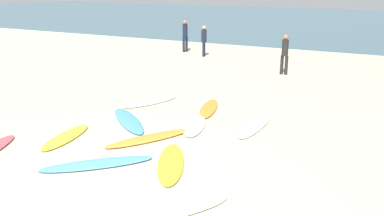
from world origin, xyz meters
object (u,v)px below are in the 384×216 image
(surfboard_7, at_px, (194,125))
(beachgoer_mid, at_px, (285,52))
(surfboard_4, at_px, (256,125))
(beachgoer_far, at_px, (204,39))
(surfboard_10, at_px, (171,163))
(surfboard_0, at_px, (209,108))
(surfboard_8, at_px, (149,138))
(surfboard_1, at_px, (97,164))
(surfboard_5, at_px, (177,209))
(surfboard_6, at_px, (150,102))
(beachgoer_near, at_px, (185,34))
(surfboard_2, at_px, (66,137))
(surfboard_9, at_px, (129,120))

(surfboard_7, bearing_deg, beachgoer_mid, 67.81)
(surfboard_4, bearing_deg, beachgoer_far, -57.96)
(beachgoer_mid, bearing_deg, surfboard_10, 92.92)
(surfboard_4, relative_size, beachgoer_mid, 1.45)
(surfboard_0, relative_size, surfboard_8, 0.87)
(surfboard_1, bearing_deg, beachgoer_mid, 130.40)
(surfboard_4, distance_m, surfboard_5, 5.07)
(surfboard_8, relative_size, beachgoer_mid, 1.39)
(surfboard_6, relative_size, beachgoer_near, 1.17)
(surfboard_2, height_order, beachgoer_far, beachgoer_far)
(surfboard_2, xyz_separation_m, beachgoer_mid, (2.73, 10.38, 0.93))
(surfboard_5, xyz_separation_m, surfboard_10, (-1.10, 1.64, 0.00))
(surfboard_6, height_order, surfboard_10, surfboard_10)
(surfboard_1, height_order, surfboard_10, same)
(surfboard_10, relative_size, beachgoer_mid, 1.31)
(beachgoer_far, bearing_deg, surfboard_8, -179.79)
(surfboard_6, distance_m, surfboard_7, 2.79)
(surfboard_10, bearing_deg, surfboard_0, 76.99)
(surfboard_5, relative_size, surfboard_6, 0.98)
(surfboard_7, bearing_deg, surfboard_4, 8.15)
(surfboard_9, relative_size, beachgoer_near, 1.42)
(surfboard_2, bearing_deg, surfboard_7, 32.99)
(surfboard_5, relative_size, surfboard_10, 0.91)
(surfboard_1, bearing_deg, surfboard_10, 74.22)
(beachgoer_near, height_order, beachgoer_far, beachgoer_near)
(surfboard_5, height_order, surfboard_8, surfboard_8)
(surfboard_10, bearing_deg, surfboard_9, 114.82)
(beachgoer_mid, bearing_deg, surfboard_1, 85.51)
(surfboard_6, relative_size, surfboard_9, 0.82)
(surfboard_2, xyz_separation_m, beachgoer_near, (-4.07, 13.79, 0.97))
(surfboard_7, distance_m, surfboard_8, 1.60)
(surfboard_0, bearing_deg, beachgoer_far, 100.05)
(surfboard_7, bearing_deg, surfboard_2, -155.81)
(surfboard_9, relative_size, surfboard_10, 1.13)
(surfboard_1, xyz_separation_m, surfboard_6, (-1.75, 4.80, -0.01))
(beachgoer_mid, bearing_deg, surfboard_0, 84.84)
(surfboard_1, bearing_deg, surfboard_9, 157.95)
(surfboard_0, height_order, surfboard_2, surfboard_0)
(surfboard_6, distance_m, surfboard_9, 2.06)
(surfboard_4, xyz_separation_m, surfboard_10, (-0.76, -3.42, 0.01))
(surfboard_0, xyz_separation_m, surfboard_1, (-0.33, -5.01, 0.00))
(surfboard_0, height_order, beachgoer_near, beachgoer_near)
(surfboard_10, relative_size, beachgoer_near, 1.26)
(surfboard_0, distance_m, surfboard_6, 2.08)
(surfboard_0, distance_m, surfboard_7, 1.66)
(surfboard_10, bearing_deg, surfboard_6, 100.78)
(surfboard_6, relative_size, surfboard_8, 0.87)
(surfboard_7, distance_m, beachgoer_far, 11.60)
(surfboard_1, distance_m, surfboard_6, 5.10)
(surfboard_2, xyz_separation_m, surfboard_7, (2.48, 2.45, -0.00))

